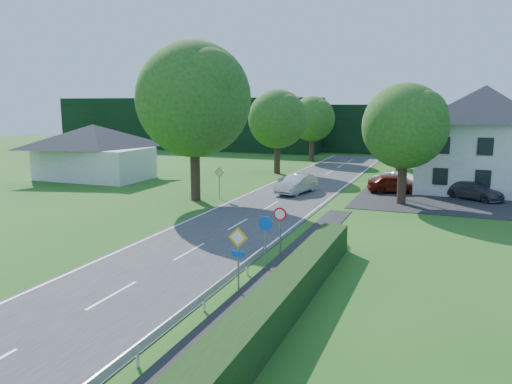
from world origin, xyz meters
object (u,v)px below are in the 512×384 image
at_px(streetlight, 400,140).
at_px(moving_car, 297,184).
at_px(motorcycle, 290,181).
at_px(parked_car_silver_b, 490,188).
at_px(parked_car_grey, 474,191).
at_px(parked_car_silver_a, 401,182).
at_px(parasol, 436,179).
at_px(parked_car_red, 394,184).

distance_m(streetlight, moving_car, 8.62).
relative_size(moving_car, motorcycle, 2.54).
height_order(moving_car, parked_car_silver_b, moving_car).
distance_m(parked_car_grey, parked_car_silver_b, 1.89).
distance_m(parked_car_silver_a, parked_car_silver_b, 6.65).
height_order(moving_car, parked_car_silver_a, parked_car_silver_a).
relative_size(motorcycle, parasol, 0.92).
distance_m(motorcycle, parasol, 12.12).
distance_m(streetlight, parked_car_silver_a, 4.98).
height_order(parked_car_grey, parasol, parasol).
height_order(parked_car_red, parked_car_grey, parked_car_red).
bearing_deg(parked_car_silver_a, moving_car, 128.82).
relative_size(streetlight, moving_car, 1.76).
bearing_deg(streetlight, parasol, 62.89).
distance_m(parked_car_silver_b, parasol, 4.41).
relative_size(streetlight, motorcycle, 4.47).
height_order(streetlight, parked_car_silver_b, streetlight).
bearing_deg(parked_car_silver_a, parked_car_red, 163.19).
height_order(streetlight, parasol, streetlight).
bearing_deg(parked_car_red, moving_car, 97.56).
bearing_deg(parked_car_grey, parasol, 75.42).
bearing_deg(parked_car_grey, moving_car, 135.15).
height_order(motorcycle, parked_car_red, parked_car_red).
relative_size(streetlight, parked_car_silver_b, 1.68).
height_order(parked_car_red, parasol, parasol).
bearing_deg(parked_car_red, parked_car_grey, -112.95).
relative_size(moving_car, parasol, 2.35).
relative_size(motorcycle, parked_car_red, 0.43).
bearing_deg(motorcycle, parked_car_red, 20.08).
xyz_separation_m(motorcycle, parked_car_silver_a, (9.20, 1.03, 0.30)).
height_order(streetlight, motorcycle, streetlight).
relative_size(streetlight, parked_car_silver_a, 1.71).
xyz_separation_m(parked_car_red, parked_car_grey, (5.95, -0.71, -0.05)).
bearing_deg(parked_car_silver_a, parked_car_grey, -96.32).
bearing_deg(parked_car_grey, parked_car_silver_a, 107.59).
bearing_deg(streetlight, parked_car_silver_a, 91.07).
relative_size(parked_car_silver_a, parked_car_silver_b, 0.99).
height_order(parked_car_silver_a, parasol, parasol).
bearing_deg(streetlight, moving_car, -174.58).
bearing_deg(motorcycle, parked_car_grey, 17.13).
distance_m(parked_car_red, parked_car_silver_b, 7.19).
bearing_deg(parked_car_grey, parked_car_silver_b, -4.41).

